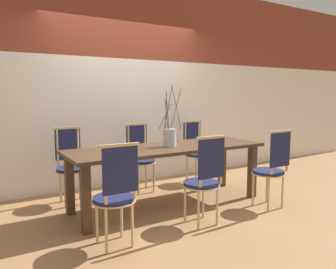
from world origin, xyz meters
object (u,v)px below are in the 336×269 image
object	(u,v)px
chair_near_center	(272,167)
chair_far_center	(196,149)
vase_centerpiece	(170,137)
book_stack	(123,150)
dining_table	(168,154)

from	to	relation	value
chair_near_center	chair_far_center	xyz separation A→B (m)	(-0.05, 1.51, 0.00)
vase_centerpiece	book_stack	distance (m)	0.63
dining_table	vase_centerpiece	world-z (taller)	vase_centerpiece
chair_far_center	vase_centerpiece	xyz separation A→B (m)	(-0.96, -0.77, 0.35)
dining_table	vase_centerpiece	distance (m)	0.22
chair_near_center	book_stack	size ratio (longest dim) A/B	4.52
chair_near_center	vase_centerpiece	world-z (taller)	vase_centerpiece
chair_far_center	dining_table	bearing A→B (deg)	37.60
chair_near_center	book_stack	bearing A→B (deg)	154.47
chair_near_center	chair_far_center	size ratio (longest dim) A/B	1.00
dining_table	chair_far_center	distance (m)	1.24
vase_centerpiece	chair_near_center	bearing A→B (deg)	-36.39
dining_table	chair_far_center	size ratio (longest dim) A/B	2.56
chair_far_center	vase_centerpiece	bearing A→B (deg)	38.59
dining_table	chair_near_center	distance (m)	1.28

